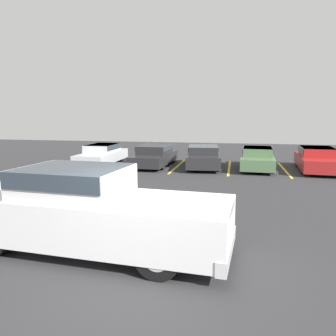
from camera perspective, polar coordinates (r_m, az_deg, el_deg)
The scene contains 12 objects.
ground_plane at distance 6.41m, azimuth -4.65°, elevation -18.14°, with size 60.00×60.00×0.00m, color #2D2D30.
stall_stripe_a at distance 20.98m, azimuth -14.58°, elevation 0.81°, with size 0.12×5.35×0.01m, color yellow.
stall_stripe_b at distance 19.85m, azimuth -6.84°, elevation 0.58°, with size 0.12×5.35×0.01m, color yellow.
stall_stripe_c at distance 19.12m, azimuth 1.65°, elevation 0.32°, with size 0.12×5.35×0.01m, color yellow.
stall_stripe_d at distance 18.84m, azimuth 10.60°, elevation 0.03°, with size 0.12×5.35×0.01m, color yellow.
stall_stripe_e at distance 19.03m, azimuth 19.60°, elevation -0.25°, with size 0.12×5.35×0.01m, color yellow.
pickup_truck at distance 7.33m, azimuth -13.60°, elevation -7.10°, with size 6.26×2.38×1.84m.
parked_sedan_a at distance 20.24m, azimuth -11.35°, elevation 2.47°, with size 1.81×4.82×1.21m.
parked_sedan_b at distance 19.28m, azimuth -2.34°, elevation 2.32°, with size 1.97×4.79×1.21m.
parked_sedan_c at distance 18.74m, azimuth 6.14°, elevation 2.10°, with size 2.22×4.59×1.23m.
parked_sedan_d at distance 18.73m, azimuth 15.29°, elevation 1.77°, with size 1.91×4.42×1.20m.
parked_sedan_e at distance 19.23m, azimuth 24.50°, elevation 1.54°, with size 2.16×4.81×1.25m.
Camera 1 is at (1.63, -5.46, 2.94)m, focal length 35.00 mm.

